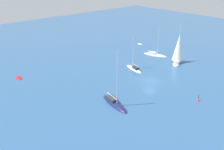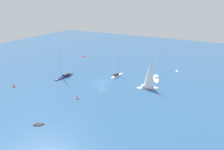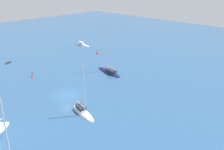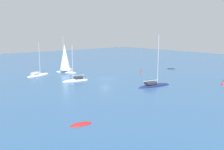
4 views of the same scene
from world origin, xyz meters
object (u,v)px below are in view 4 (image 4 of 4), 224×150
object	(u,v)px
mooring_buoy	(223,84)
rib	(171,69)
sailboat_2	(65,59)
channel_buoy	(141,73)
sailboat_1	(154,86)
dinghy	(81,125)
yacht	(38,75)
sailboat	(76,80)

from	to	relation	value
mooring_buoy	rib	bearing A→B (deg)	-24.37
sailboat_2	channel_buoy	world-z (taller)	sailboat_2
sailboat_1	channel_buoy	world-z (taller)	sailboat_1
sailboat_1	sailboat_2	bearing A→B (deg)	110.64
dinghy	yacht	world-z (taller)	yacht
sailboat_2	mooring_buoy	xyz separation A→B (m)	(-34.40, -17.39, -3.48)
dinghy	rib	world-z (taller)	dinghy
rib	channel_buoy	distance (m)	12.00
sailboat_1	sailboat_2	size ratio (longest dim) A/B	1.10
sailboat_1	mooring_buoy	size ratio (longest dim) A/B	7.63
dinghy	channel_buoy	xyz separation A→B (m)	(21.06, -32.20, 0.02)
sailboat	dinghy	xyz separation A→B (m)	(-23.12, 13.58, -0.16)
sailboat	sailboat_2	xyz separation A→B (m)	(11.81, -4.10, 3.33)
dinghy	channel_buoy	world-z (taller)	channel_buoy
sailboat	sailboat_1	bearing A→B (deg)	134.20
sailboat	rib	size ratio (longest dim) A/B	3.28
channel_buoy	sailboat_2	bearing A→B (deg)	46.29
sailboat_1	sailboat_2	distance (m)	27.16
sailboat_1	dinghy	xyz separation A→B (m)	(-8.46, 22.76, -0.14)
yacht	mooring_buoy	size ratio (longest dim) A/B	5.95
sailboat	dinghy	world-z (taller)	sailboat
dinghy	sailboat_2	bearing A→B (deg)	71.53
sailboat	sailboat_1	distance (m)	17.30
dinghy	sailboat_2	xyz separation A→B (m)	(34.93, -17.68, 3.49)
mooring_buoy	yacht	bearing A→B (deg)	35.79
sailboat	yacht	world-z (taller)	yacht
rib	channel_buoy	xyz separation A→B (m)	(0.38, 12.00, 0.02)
sailboat_1	mooring_buoy	bearing A→B (deg)	-23.00
rib	sailboat_2	bearing A→B (deg)	-151.60
sailboat_2	rib	bearing A→B (deg)	-145.13
dinghy	rib	size ratio (longest dim) A/B	1.14
dinghy	rib	xyz separation A→B (m)	(20.68, -44.19, 0.00)
sailboat	channel_buoy	size ratio (longest dim) A/B	5.80
sailboat_2	mooring_buoy	world-z (taller)	sailboat_2
sailboat_2	sailboat_1	bearing A→B (deg)	163.99
sailboat_2	yacht	distance (m)	8.31
sailboat_2	yacht	world-z (taller)	sailboat_2
sailboat_1	mooring_buoy	distance (m)	14.65
sailboat_1	yacht	world-z (taller)	sailboat_1
sailboat	yacht	size ratio (longest dim) A/B	1.00
channel_buoy	mooring_buoy	distance (m)	20.73
channel_buoy	sailboat	bearing A→B (deg)	83.66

